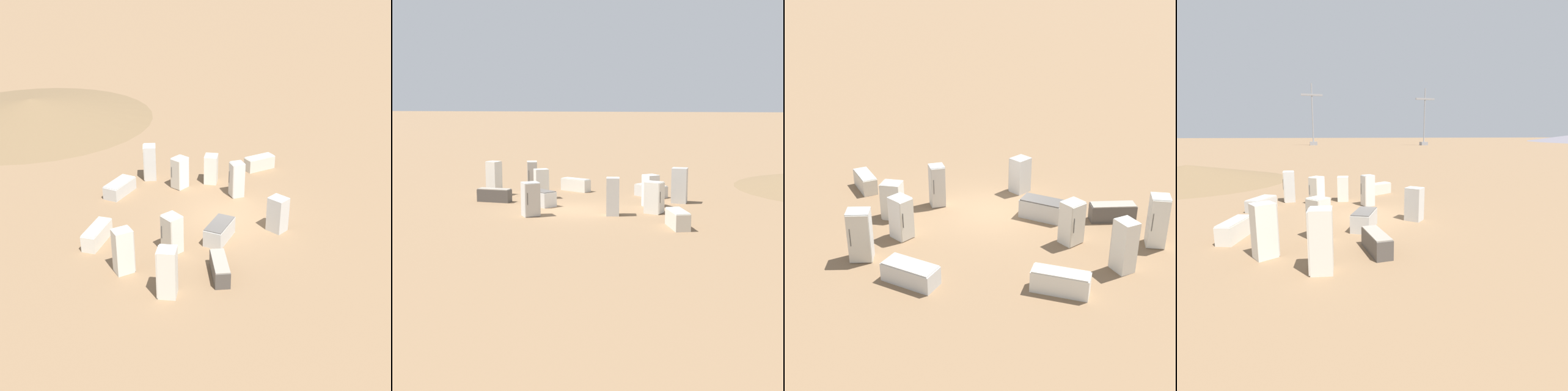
% 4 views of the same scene
% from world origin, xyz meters
% --- Properties ---
extents(ground_plane, '(1000.00, 1000.00, 0.00)m').
position_xyz_m(ground_plane, '(0.00, 0.00, 0.00)').
color(ground_plane, '#846647').
extents(discarded_fridge_0, '(0.70, 0.80, 1.82)m').
position_xyz_m(discarded_fridge_0, '(-3.77, 4.50, 0.91)').
color(discarded_fridge_0, silver).
rests_on(discarded_fridge_0, ground_plane).
extents(discarded_fridge_1, '(0.93, 0.94, 1.59)m').
position_xyz_m(discarded_fridge_1, '(-2.20, 3.36, 0.80)').
color(discarded_fridge_1, white).
rests_on(discarded_fridge_1, ground_plane).
extents(discarded_fridge_2, '(0.76, 0.73, 1.90)m').
position_xyz_m(discarded_fridge_2, '(-2.61, -5.75, 0.95)').
color(discarded_fridge_2, silver).
rests_on(discarded_fridge_2, ground_plane).
extents(discarded_fridge_3, '(1.10, 1.90, 0.74)m').
position_xyz_m(discarded_fridge_3, '(-5.62, -2.02, 0.37)').
color(discarded_fridge_3, silver).
rests_on(discarded_fridge_3, ground_plane).
extents(discarded_fridge_4, '(0.76, 0.73, 1.74)m').
position_xyz_m(discarded_fridge_4, '(0.57, 2.31, 0.87)').
color(discarded_fridge_4, silver).
rests_on(discarded_fridge_4, ground_plane).
extents(discarded_fridge_5, '(0.89, 0.81, 1.81)m').
position_xyz_m(discarded_fridge_5, '(-4.29, -4.21, 0.90)').
color(discarded_fridge_5, silver).
rests_on(discarded_fridge_5, ground_plane).
extents(discarded_fridge_6, '(1.52, 1.96, 0.66)m').
position_xyz_m(discarded_fridge_6, '(-5.16, 2.65, 0.33)').
color(discarded_fridge_6, silver).
rests_on(discarded_fridge_6, ground_plane).
extents(discarded_fridge_7, '(0.98, 0.98, 1.54)m').
position_xyz_m(discarded_fridge_7, '(2.03, -1.13, 0.77)').
color(discarded_fridge_7, silver).
rests_on(discarded_fridge_7, ground_plane).
extents(discarded_fridge_8, '(1.73, 1.31, 0.73)m').
position_xyz_m(discarded_fridge_8, '(2.12, 5.62, 0.36)').
color(discarded_fridge_8, beige).
rests_on(discarded_fridge_8, ground_plane).
extents(discarded_fridge_9, '(0.94, 0.94, 1.60)m').
position_xyz_m(discarded_fridge_9, '(-2.49, -2.77, 0.80)').
color(discarded_fridge_9, silver).
rests_on(discarded_fridge_9, ground_plane).
extents(discarded_fridge_10, '(1.43, 1.84, 0.78)m').
position_xyz_m(discarded_fridge_10, '(-0.52, -1.89, 0.39)').
color(discarded_fridge_10, silver).
rests_on(discarded_fridge_10, ground_plane).
extents(discarded_fridge_11, '(0.76, 0.88, 1.48)m').
position_xyz_m(discarded_fridge_11, '(-0.60, 3.96, 0.74)').
color(discarded_fridge_11, silver).
rests_on(discarded_fridge_11, ground_plane).
extents(discarded_fridge_12, '(0.70, 1.79, 0.69)m').
position_xyz_m(discarded_fridge_12, '(-0.68, -4.61, 0.35)').
color(discarded_fridge_12, '#4C4742').
rests_on(discarded_fridge_12, ground_plane).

